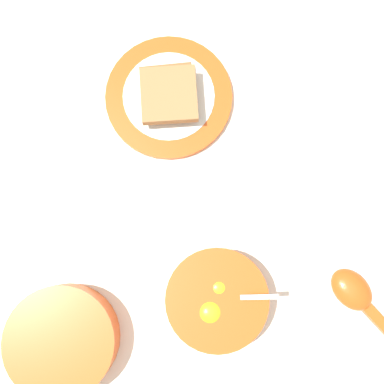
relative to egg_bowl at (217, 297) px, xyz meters
The scene contains 6 objects.
ground_plane 0.03m from the egg_bowl, 110.59° to the left, with size 3.00×3.00×0.00m, color silver.
egg_bowl is the anchor object (origin of this frame).
toast_plate 0.32m from the egg_bowl, 46.44° to the left, with size 0.21×0.21×0.01m.
toast_sandwich 0.32m from the egg_bowl, 46.46° to the left, with size 0.13×0.13×0.03m.
soup_spoon 0.21m from the egg_bowl, 56.49° to the right, with size 0.07×0.16×0.03m.
congee_bowl 0.23m from the egg_bowl, 138.16° to the left, with size 0.16×0.16×0.05m.
Camera 1 is at (0.03, 0.06, 0.70)m, focal length 42.00 mm.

